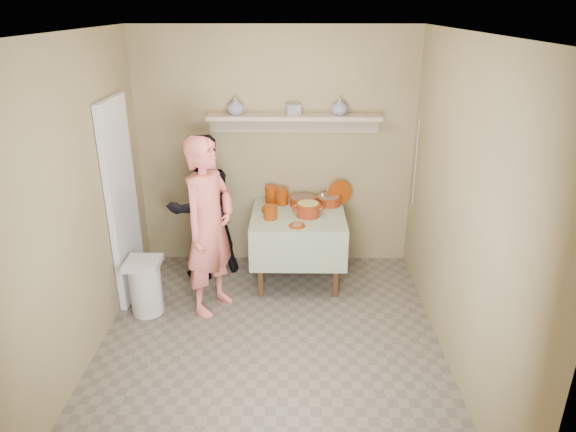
{
  "coord_description": "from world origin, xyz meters",
  "views": [
    {
      "loc": [
        0.21,
        -3.67,
        2.78
      ],
      "look_at": [
        0.15,
        0.75,
        0.95
      ],
      "focal_mm": 32.0,
      "sensor_mm": 36.0,
      "label": 1
    }
  ],
  "objects_px": {
    "person_helper": "(202,207)",
    "trash_bin": "(146,286)",
    "person_cook": "(209,227)",
    "serving_table": "(298,224)",
    "cazuela_rice": "(308,208)"
  },
  "relations": [
    {
      "from": "person_cook",
      "to": "trash_bin",
      "type": "relative_size",
      "value": 3.08
    },
    {
      "from": "person_helper",
      "to": "person_cook",
      "type": "bearing_deg",
      "value": 71.48
    },
    {
      "from": "person_helper",
      "to": "trash_bin",
      "type": "relative_size",
      "value": 2.8
    },
    {
      "from": "person_cook",
      "to": "cazuela_rice",
      "type": "xyz_separation_m",
      "value": [
        0.93,
        0.53,
        -0.02
      ]
    },
    {
      "from": "person_cook",
      "to": "serving_table",
      "type": "xyz_separation_m",
      "value": [
        0.83,
        0.6,
        -0.22
      ]
    },
    {
      "from": "person_helper",
      "to": "cazuela_rice",
      "type": "xyz_separation_m",
      "value": [
        1.12,
        -0.18,
        0.06
      ]
    },
    {
      "from": "person_cook",
      "to": "trash_bin",
      "type": "bearing_deg",
      "value": 127.31
    },
    {
      "from": "person_cook",
      "to": "person_helper",
      "type": "xyz_separation_m",
      "value": [
        -0.19,
        0.71,
        -0.08
      ]
    },
    {
      "from": "cazuela_rice",
      "to": "person_cook",
      "type": "bearing_deg",
      "value": -150.49
    },
    {
      "from": "person_helper",
      "to": "trash_bin",
      "type": "height_order",
      "value": "person_helper"
    },
    {
      "from": "cazuela_rice",
      "to": "trash_bin",
      "type": "bearing_deg",
      "value": -158.22
    },
    {
      "from": "person_cook",
      "to": "person_helper",
      "type": "bearing_deg",
      "value": 43.62
    },
    {
      "from": "person_cook",
      "to": "serving_table",
      "type": "distance_m",
      "value": 1.05
    },
    {
      "from": "person_cook",
      "to": "person_helper",
      "type": "height_order",
      "value": "person_cook"
    },
    {
      "from": "serving_table",
      "to": "trash_bin",
      "type": "relative_size",
      "value": 1.74
    }
  ]
}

